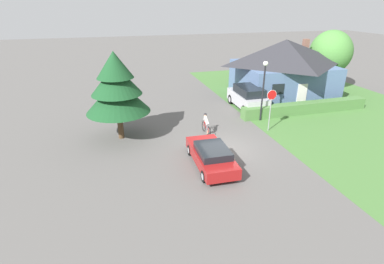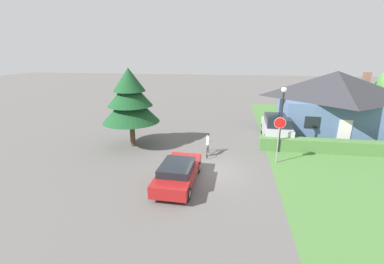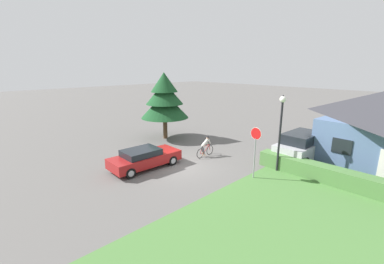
% 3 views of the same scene
% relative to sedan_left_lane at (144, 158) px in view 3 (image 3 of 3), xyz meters
% --- Properties ---
extents(ground_plane, '(140.00, 140.00, 0.00)m').
position_rel_sedan_left_lane_xyz_m(ground_plane, '(1.45, 1.71, -0.66)').
color(ground_plane, '#5B5956').
extents(hedge_row, '(11.26, 0.90, 0.91)m').
position_rel_sedan_left_lane_xyz_m(hedge_row, '(10.40, 6.17, -0.20)').
color(hedge_row, '#4C7A3D').
rests_on(hedge_row, ground).
extents(sedan_left_lane, '(1.97, 4.54, 1.27)m').
position_rel_sedan_left_lane_xyz_m(sedan_left_lane, '(0.00, 0.00, 0.00)').
color(sedan_left_lane, maroon).
rests_on(sedan_left_lane, ground).
extents(cyclist, '(0.44, 1.74, 1.45)m').
position_rel_sedan_left_lane_xyz_m(cyclist, '(1.15, 4.35, 0.04)').
color(cyclist, black).
rests_on(cyclist, ground).
extents(parked_suv_right, '(2.16, 4.63, 1.97)m').
position_rel_sedan_left_lane_xyz_m(parked_suv_right, '(6.28, 8.53, 0.36)').
color(parked_suv_right, '#B7B7BC').
rests_on(parked_suv_right, ground).
extents(stop_sign, '(0.70, 0.07, 3.00)m').
position_rel_sedan_left_lane_xyz_m(stop_sign, '(5.64, 3.69, 1.45)').
color(stop_sign, gray).
rests_on(stop_sign, ground).
extents(street_lamp, '(0.37, 0.37, 4.68)m').
position_rel_sedan_left_lane_xyz_m(street_lamp, '(6.04, 5.67, 2.55)').
color(street_lamp, black).
rests_on(street_lamp, ground).
extents(conifer_tall_near, '(4.14, 4.14, 5.79)m').
position_rel_sedan_left_lane_xyz_m(conifer_tall_near, '(-4.62, 5.28, 2.90)').
color(conifer_tall_near, '#4C3823').
rests_on(conifer_tall_near, ground).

